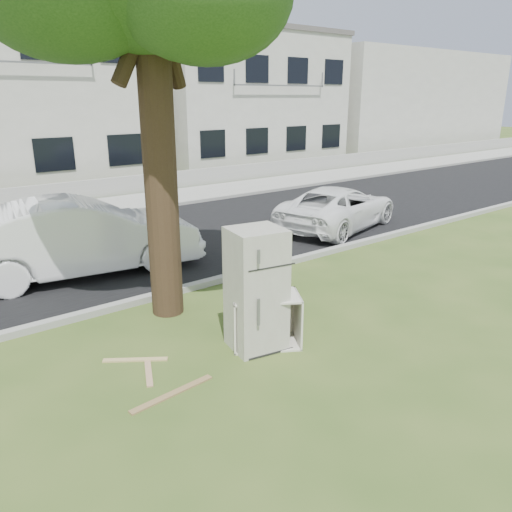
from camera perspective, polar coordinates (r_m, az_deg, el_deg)
ground at (r=7.79m, az=-0.92°, el=-9.89°), size 120.00×120.00×0.00m
road at (r=12.76m, az=-17.41°, el=0.51°), size 120.00×7.00×0.01m
kerb_near at (r=9.68m, az=-9.73°, el=-4.43°), size 120.00×0.18×0.12m
kerb_far at (r=16.03m, az=-22.02°, el=3.44°), size 120.00×0.18×0.12m
sidewalk at (r=17.40m, az=-23.40°, el=4.34°), size 120.00×2.80×0.01m
low_wall at (r=18.86m, az=-24.84°, el=6.18°), size 120.00×0.15×0.70m
townhouse_right at (r=28.11m, az=-3.06°, el=17.37°), size 10.20×8.16×6.84m
filler_right at (r=38.23m, az=14.70°, el=16.62°), size 16.00×9.00×6.40m
fridge at (r=7.31m, az=0.03°, el=-3.85°), size 0.87×0.83×1.84m
cabinet at (r=7.59m, az=1.11°, el=-7.31°), size 1.20×1.06×0.79m
plank_a at (r=6.66m, az=-9.52°, el=-15.26°), size 1.21×0.21×0.02m
plank_b at (r=7.51m, az=-13.62°, el=-11.45°), size 0.81×0.60×0.02m
plank_c at (r=7.18m, az=-12.18°, el=-12.82°), size 0.38×0.73×0.02m
car_center at (r=11.07m, az=-19.35°, el=2.07°), size 5.12×2.47×1.62m
car_right at (r=14.45m, az=9.40°, el=5.49°), size 4.66×3.01×1.20m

